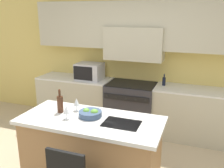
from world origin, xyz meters
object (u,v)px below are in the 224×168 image
at_px(oil_bottle_on_counter, 164,81).
at_px(microwave, 89,71).
at_px(wine_glass_far, 76,102).
at_px(wine_bottle, 60,104).
at_px(range_stove, 131,107).
at_px(wine_glass_near, 66,110).
at_px(fruit_bowl, 90,114).

bearing_deg(oil_bottle_on_counter, microwave, -177.53).
bearing_deg(wine_glass_far, wine_bottle, -147.01).
height_order(range_stove, oil_bottle_on_counter, oil_bottle_on_counter).
xyz_separation_m(wine_glass_near, fruit_bowl, (0.24, 0.17, -0.08)).
height_order(microwave, fruit_bowl, microwave).
height_order(range_stove, wine_glass_far, wine_glass_far).
bearing_deg(microwave, wine_glass_near, -72.99).
height_order(microwave, wine_bottle, wine_bottle).
bearing_deg(wine_glass_near, wine_glass_far, 92.49).
distance_m(microwave, wine_glass_far, 1.69).
bearing_deg(range_stove, oil_bottle_on_counter, 7.93).
bearing_deg(microwave, range_stove, -1.23).
relative_size(wine_bottle, oil_bottle_on_counter, 1.48).
bearing_deg(fruit_bowl, wine_bottle, -179.32).
distance_m(range_stove, wine_glass_far, 1.72).
xyz_separation_m(wine_bottle, wine_glass_far, (0.18, 0.12, 0.00)).
bearing_deg(wine_glass_near, microwave, 107.01).
xyz_separation_m(microwave, wine_glass_far, (0.56, -1.60, -0.02)).
height_order(microwave, wine_glass_far, microwave).
xyz_separation_m(microwave, oil_bottle_on_counter, (1.45, 0.06, -0.08)).
relative_size(wine_bottle, wine_glass_far, 1.75).
distance_m(range_stove, fruit_bowl, 1.77).
height_order(microwave, oil_bottle_on_counter, microwave).
relative_size(microwave, wine_glass_far, 2.83).
height_order(wine_glass_far, fruit_bowl, wine_glass_far).
relative_size(range_stove, oil_bottle_on_counter, 4.35).
height_order(range_stove, fruit_bowl, fruit_bowl).
bearing_deg(wine_glass_near, range_stove, 80.98).
bearing_deg(microwave, wine_bottle, -77.35).
bearing_deg(oil_bottle_on_counter, wine_glass_near, -114.36).
relative_size(fruit_bowl, oil_bottle_on_counter, 1.38).
distance_m(range_stove, wine_glass_near, 1.98).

